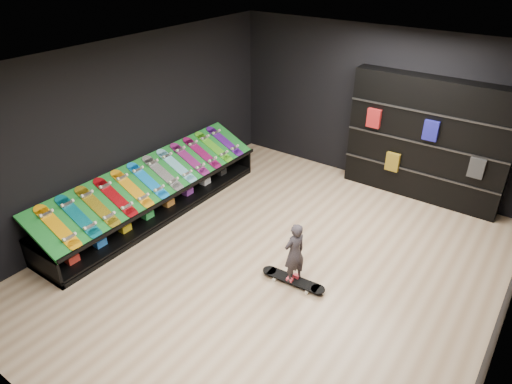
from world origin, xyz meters
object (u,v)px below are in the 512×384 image
Objects in this scene: display_rack at (156,200)px; back_shelving at (426,140)px; floor_skateboard at (293,281)px; child at (294,263)px.

back_shelving is at bearing 42.67° from display_rack.
display_rack is 3.03m from floor_skateboard.
back_shelving reaches higher than child.
back_shelving is (3.60, 3.32, 0.89)m from display_rack.
child is (-0.59, -3.56, -0.77)m from back_shelving.
floor_skateboard is 0.32m from child.
child is (0.00, 0.00, 0.32)m from floor_skateboard.
back_shelving is 3.77m from floor_skateboard.
display_rack is 4.98m from back_shelving.
back_shelving is 2.91× the size of floor_skateboard.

